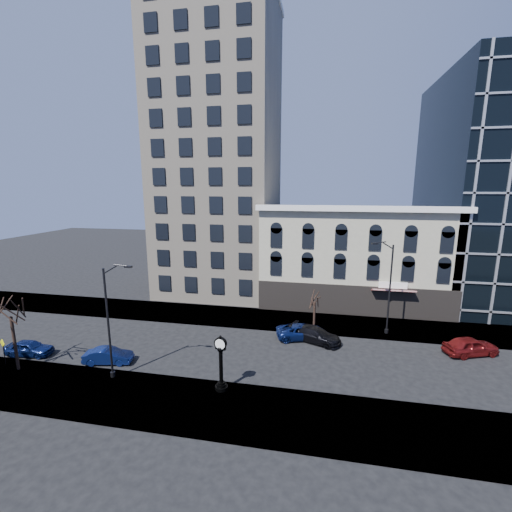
% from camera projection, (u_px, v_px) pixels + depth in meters
% --- Properties ---
extents(ground, '(160.00, 160.00, 0.00)m').
position_uv_depth(ground, '(226.00, 351.00, 30.83)').
color(ground, black).
rests_on(ground, ground).
extents(sidewalk_far, '(160.00, 6.00, 0.12)m').
position_uv_depth(sidewalk_far, '(245.00, 317.00, 38.52)').
color(sidewalk_far, gray).
rests_on(sidewalk_far, ground).
extents(sidewalk_near, '(160.00, 6.00, 0.12)m').
position_uv_depth(sidewalk_near, '(193.00, 404.00, 23.13)').
color(sidewalk_near, gray).
rests_on(sidewalk_near, ground).
extents(cream_tower, '(15.90, 15.40, 42.50)m').
position_uv_depth(cream_tower, '(218.00, 150.00, 46.29)').
color(cream_tower, '#BAAB96').
rests_on(cream_tower, ground).
extents(victorian_row, '(22.60, 11.19, 12.50)m').
position_uv_depth(victorian_row, '(353.00, 256.00, 42.69)').
color(victorian_row, '#B1AB91').
rests_on(victorian_row, ground).
extents(street_clock, '(0.95, 0.95, 4.17)m').
position_uv_depth(street_clock, '(221.00, 365.00, 24.40)').
color(street_clock, black).
rests_on(street_clock, sidewalk_near).
extents(street_lamp_near, '(2.36, 0.50, 9.12)m').
position_uv_depth(street_lamp_near, '(114.00, 291.00, 24.97)').
color(street_lamp_near, black).
rests_on(street_lamp_near, sidewalk_near).
extents(street_lamp_far, '(2.38, 1.01, 9.49)m').
position_uv_depth(street_lamp_far, '(385.00, 264.00, 32.75)').
color(street_lamp_far, black).
rests_on(street_lamp_far, sidewalk_far).
extents(bare_tree_near, '(4.19, 4.19, 7.20)m').
position_uv_depth(bare_tree_near, '(9.00, 305.00, 26.41)').
color(bare_tree_near, black).
rests_on(bare_tree_near, sidewalk_near).
extents(bare_tree_far, '(2.37, 2.37, 4.06)m').
position_uv_depth(bare_tree_far, '(315.00, 297.00, 35.73)').
color(bare_tree_far, black).
rests_on(bare_tree_far, sidewalk_far).
extents(warning_sign, '(0.69, 0.33, 2.27)m').
position_uv_depth(warning_sign, '(3.00, 347.00, 27.87)').
color(warning_sign, black).
rests_on(warning_sign, sidewalk_near).
extents(car_near_a, '(4.09, 2.00, 1.34)m').
position_uv_depth(car_near_a, '(30.00, 348.00, 29.89)').
color(car_near_a, '#0C194C').
rests_on(car_near_a, ground).
extents(car_near_b, '(4.13, 2.14, 1.30)m').
position_uv_depth(car_near_b, '(108.00, 356.00, 28.56)').
color(car_near_b, '#0C194C').
rests_on(car_near_b, ground).
extents(car_far_a, '(5.42, 3.58, 1.39)m').
position_uv_depth(car_far_a, '(302.00, 332.00, 33.21)').
color(car_far_a, '#0C194C').
rests_on(car_far_a, ground).
extents(car_far_b, '(5.32, 3.74, 1.43)m').
position_uv_depth(car_far_b, '(315.00, 335.00, 32.46)').
color(car_far_b, black).
rests_on(car_far_b, ground).
extents(car_far_c, '(5.04, 3.37, 1.59)m').
position_uv_depth(car_far_c, '(471.00, 346.00, 29.98)').
color(car_far_c, maroon).
rests_on(car_far_c, ground).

